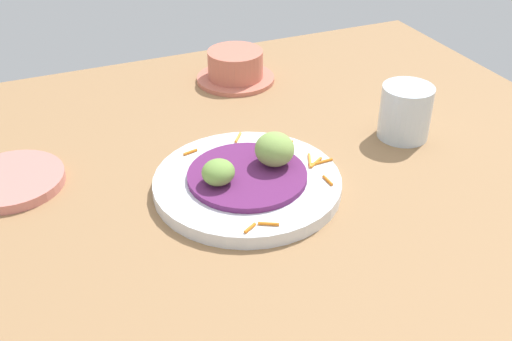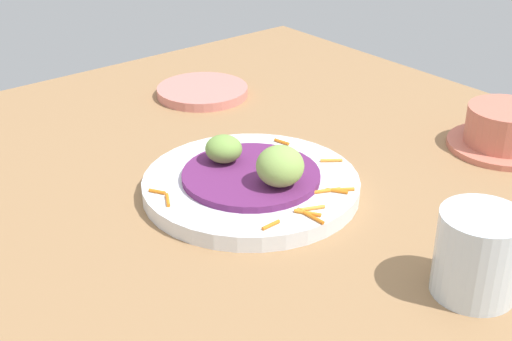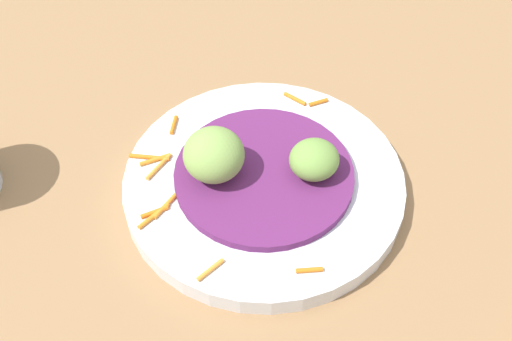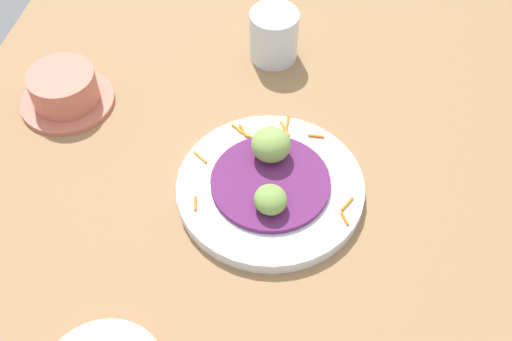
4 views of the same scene
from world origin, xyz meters
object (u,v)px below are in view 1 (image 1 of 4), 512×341
Objects in this scene: main_plate at (247,184)px; water_glass at (405,112)px; guac_scoop_center at (275,149)px; terracotta_bowl at (235,68)px; guac_scoop_left at (218,172)px; side_plate_small at (12,181)px.

water_glass reaches higher than main_plate.
terracotta_bowl is at bearing -102.34° from guac_scoop_center.
terracotta_bowl reaches higher than main_plate.
guac_scoop_left is 0.53× the size of water_glass.
guac_scoop_left is at bearing 65.21° from terracotta_bowl.
water_glass is at bearing 170.53° from side_plate_small.
guac_scoop_left is at bearing 8.60° from water_glass.
terracotta_bowl is 33.90cm from water_glass.
main_plate is at bearing 8.51° from water_glass.
guac_scoop_left reaches higher than side_plate_small.
main_plate is 32.61cm from side_plate_small.
guac_scoop_center is (-8.68, -1.41, 0.67)cm from guac_scoop_left.
terracotta_bowl is (-15.91, -34.45, -1.76)cm from guac_scoop_left.
guac_scoop_center reaches higher than terracotta_bowl.
guac_scoop_left is 0.31× the size of side_plate_small.
terracotta_bowl is at bearing -60.77° from water_glass.
side_plate_small is (25.20, -14.53, -3.65)cm from guac_scoop_left.
water_glass is at bearing -171.63° from guac_scoop_center.
guac_scoop_center is 0.38× the size of terracotta_bowl.
side_plate_small is 1.00× the size of terracotta_bowl.
water_glass reaches higher than guac_scoop_center.
guac_scoop_center is 0.65× the size of water_glass.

